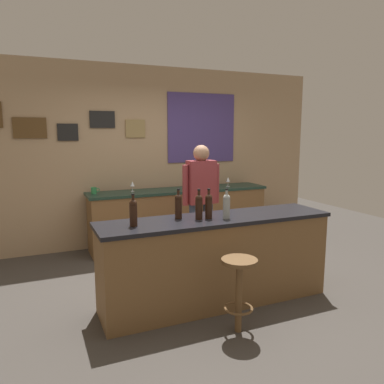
{
  "coord_description": "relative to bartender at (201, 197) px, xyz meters",
  "views": [
    {
      "loc": [
        -1.71,
        -3.71,
        1.78
      ],
      "look_at": [
        0.09,
        0.45,
        1.05
      ],
      "focal_mm": 34.82,
      "sensor_mm": 36.0,
      "label": 1
    }
  ],
  "objects": [
    {
      "name": "side_counter",
      "position": [
        0.1,
        1.01,
        -0.48
      ],
      "size": [
        2.85,
        0.56,
        0.9
      ],
      "color": "brown",
      "rests_on": "ground_plane"
    },
    {
      "name": "bar_stool",
      "position": [
        -0.39,
        -1.65,
        -0.48
      ],
      "size": [
        0.32,
        0.32,
        0.68
      ],
      "color": "brown",
      "rests_on": "ground_plane"
    },
    {
      "name": "wine_bottle_b",
      "position": [
        -0.68,
        -0.94,
        0.12
      ],
      "size": [
        0.07,
        0.07,
        0.31
      ],
      "color": "black",
      "rests_on": "bar_counter"
    },
    {
      "name": "wine_bottle_c",
      "position": [
        -0.51,
        -1.05,
        0.12
      ],
      "size": [
        0.07,
        0.07,
        0.31
      ],
      "color": "black",
      "rests_on": "bar_counter"
    },
    {
      "name": "wine_glass_a",
      "position": [
        -0.64,
        1.08,
        0.07
      ],
      "size": [
        0.07,
        0.07,
        0.16
      ],
      "color": "silver",
      "rests_on": "side_counter"
    },
    {
      "name": "coffee_mug",
      "position": [
        -1.2,
        1.09,
        0.01
      ],
      "size": [
        0.13,
        0.08,
        0.09
      ],
      "color": "#338C4C",
      "rests_on": "side_counter"
    },
    {
      "name": "wine_bottle_e",
      "position": [
        -0.24,
        -1.13,
        0.12
      ],
      "size": [
        0.07,
        0.07,
        0.31
      ],
      "color": "#999E99",
      "rests_on": "bar_counter"
    },
    {
      "name": "ground_plane",
      "position": [
        -0.3,
        -0.64,
        -0.94
      ],
      "size": [
        10.0,
        10.0,
        0.0
      ],
      "primitive_type": "plane",
      "color": "#423D38"
    },
    {
      "name": "wine_bottle_d",
      "position": [
        -0.4,
        -1.06,
        0.12
      ],
      "size": [
        0.07,
        0.07,
        0.31
      ],
      "color": "black",
      "rests_on": "bar_counter"
    },
    {
      "name": "wine_bottle_a",
      "position": [
        -1.18,
        -1.06,
        0.12
      ],
      "size": [
        0.07,
        0.07,
        0.31
      ],
      "color": "black",
      "rests_on": "bar_counter"
    },
    {
      "name": "wine_glass_b",
      "position": [
        0.56,
        1.01,
        0.07
      ],
      "size": [
        0.07,
        0.07,
        0.16
      ],
      "color": "silver",
      "rests_on": "side_counter"
    },
    {
      "name": "wine_glass_c",
      "position": [
        0.93,
        0.95,
        0.07
      ],
      "size": [
        0.07,
        0.07,
        0.16
      ],
      "color": "silver",
      "rests_on": "side_counter"
    },
    {
      "name": "bar_counter",
      "position": [
        -0.3,
        -1.04,
        -0.47
      ],
      "size": [
        2.46,
        0.6,
        0.92
      ],
      "color": "brown",
      "rests_on": "ground_plane"
    },
    {
      "name": "bartender",
      "position": [
        0.0,
        0.0,
        0.0
      ],
      "size": [
        0.52,
        0.21,
        1.62
      ],
      "color": "#384766",
      "rests_on": "ground_plane"
    },
    {
      "name": "back_wall",
      "position": [
        -0.29,
        1.39,
        0.48
      ],
      "size": [
        6.0,
        0.09,
        2.8
      ],
      "color": "tan",
      "rests_on": "ground_plane"
    }
  ]
}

